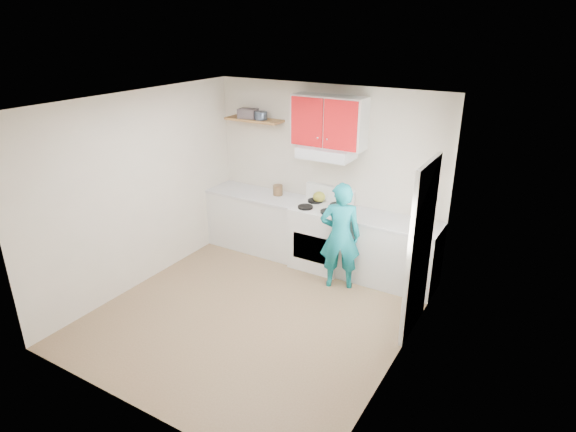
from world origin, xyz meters
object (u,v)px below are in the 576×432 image
Objects in this scene: stove at (321,236)px; person at (340,236)px; crock at (278,191)px; kettle at (319,197)px; tin at (261,116)px.

person reaches higher than stove.
crock is (-0.81, 0.12, 0.53)m from stove.
person is at bearing -45.23° from kettle.
person is at bearing -22.57° from crock.
crock is at bearing -6.97° from tin.
kettle is at bearing 126.89° from stove.
tin is 1.03× the size of kettle.
tin is 0.13× the size of person.
person reaches higher than kettle.
stove is at bearing -54.97° from kettle.
tin is 1.15m from crock.
kettle is (-0.13, 0.17, 0.54)m from stove.
person reaches higher than crock.
stove is 1.99m from tin.
crock reaches higher than stove.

